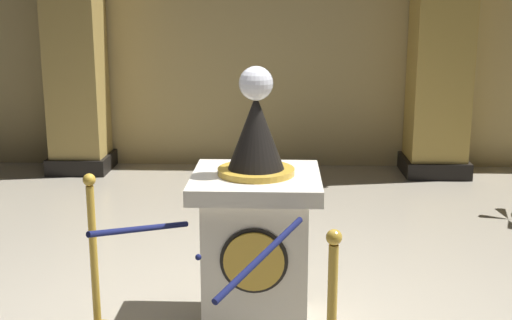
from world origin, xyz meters
name	(u,v)px	position (x,y,z in m)	size (l,w,h in m)	color
back_wall	(257,27)	(0.00, 4.58, 1.80)	(10.77, 0.16, 3.59)	tan
pedestal_clock	(256,231)	(0.16, 0.00, 0.65)	(0.82, 0.82, 1.72)	silver
stanchion_near	(95,278)	(-0.87, -0.16, 0.38)	(0.24, 0.24, 1.07)	gold
velvet_rope	(198,242)	(-0.15, -0.58, 0.79)	(1.18, 1.17, 0.22)	#141947
column_left	(74,35)	(-2.23, 4.13, 1.71)	(0.77, 0.77, 3.45)	black
column_right	(442,35)	(2.23, 4.13, 1.71)	(0.81, 0.81, 3.45)	black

